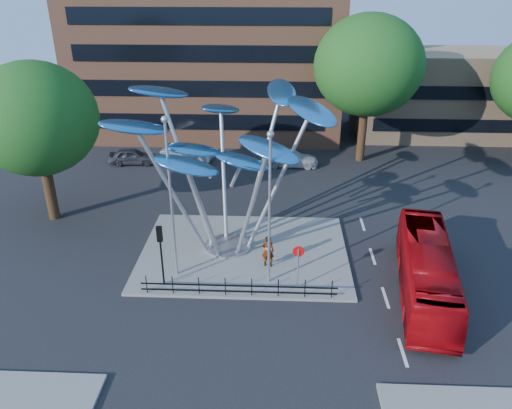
{
  "coord_description": "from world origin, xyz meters",
  "views": [
    {
      "loc": [
        0.82,
        -19.13,
        15.33
      ],
      "look_at": [
        -0.21,
        4.0,
        4.17
      ],
      "focal_mm": 35.0,
      "sensor_mm": 36.0,
      "label": 1
    }
  ],
  "objects_px": {
    "red_bus": "(426,270)",
    "parked_car_mid": "(187,154)",
    "parked_car_left": "(133,156)",
    "tree_left": "(36,119)",
    "street_lamp_left": "(170,186)",
    "pedestrian": "(268,251)",
    "parked_car_right": "(291,158)",
    "leaf_sculpture": "(224,138)",
    "no_entry_sign_island": "(298,260)",
    "tree_right": "(368,66)",
    "traffic_light_island": "(160,243)",
    "street_lamp_right": "(270,197)"
  },
  "relations": [
    {
      "from": "pedestrian",
      "to": "parked_car_right",
      "type": "xyz_separation_m",
      "value": [
        1.56,
        15.88,
        -0.43
      ]
    },
    {
      "from": "leaf_sculpture",
      "to": "parked_car_right",
      "type": "xyz_separation_m",
      "value": [
        4.04,
        13.7,
        -6.2
      ]
    },
    {
      "from": "street_lamp_left",
      "to": "parked_car_left",
      "type": "height_order",
      "value": "street_lamp_left"
    },
    {
      "from": "tree_right",
      "to": "parked_car_mid",
      "type": "bearing_deg",
      "value": -175.86
    },
    {
      "from": "red_bus",
      "to": "parked_car_mid",
      "type": "bearing_deg",
      "value": 139.41
    },
    {
      "from": "street_lamp_right",
      "to": "parked_car_mid",
      "type": "bearing_deg",
      "value": 112.53
    },
    {
      "from": "red_bus",
      "to": "parked_car_left",
      "type": "height_order",
      "value": "red_bus"
    },
    {
      "from": "street_lamp_right",
      "to": "traffic_light_island",
      "type": "xyz_separation_m",
      "value": [
        -5.5,
        -0.5,
        -2.48
      ]
    },
    {
      "from": "red_bus",
      "to": "parked_car_right",
      "type": "xyz_separation_m",
      "value": [
        -6.52,
        17.84,
        -0.71
      ]
    },
    {
      "from": "parked_car_left",
      "to": "parked_car_mid",
      "type": "relative_size",
      "value": 0.91
    },
    {
      "from": "street_lamp_left",
      "to": "street_lamp_right",
      "type": "height_order",
      "value": "street_lamp_left"
    },
    {
      "from": "no_entry_sign_island",
      "to": "tree_left",
      "type": "bearing_deg",
      "value": 154.93
    },
    {
      "from": "street_lamp_right",
      "to": "leaf_sculpture",
      "type": "bearing_deg",
      "value": 124.91
    },
    {
      "from": "no_entry_sign_island",
      "to": "parked_car_mid",
      "type": "relative_size",
      "value": 0.56
    },
    {
      "from": "parked_car_mid",
      "to": "red_bus",
      "type": "bearing_deg",
      "value": -130.83
    },
    {
      "from": "tree_left",
      "to": "street_lamp_left",
      "type": "xyz_separation_m",
      "value": [
        9.5,
        -6.5,
        -1.44
      ]
    },
    {
      "from": "parked_car_left",
      "to": "street_lamp_right",
      "type": "bearing_deg",
      "value": -150.22
    },
    {
      "from": "tree_left",
      "to": "parked_car_left",
      "type": "bearing_deg",
      "value": 75.89
    },
    {
      "from": "street_lamp_right",
      "to": "red_bus",
      "type": "distance_m",
      "value": 8.83
    },
    {
      "from": "no_entry_sign_island",
      "to": "red_bus",
      "type": "relative_size",
      "value": 0.25
    },
    {
      "from": "leaf_sculpture",
      "to": "no_entry_sign_island",
      "type": "distance_m",
      "value": 7.71
    },
    {
      "from": "red_bus",
      "to": "parked_car_mid",
      "type": "height_order",
      "value": "red_bus"
    },
    {
      "from": "tree_left",
      "to": "pedestrian",
      "type": "xyz_separation_m",
      "value": [
        14.42,
        -5.49,
        -5.7
      ]
    },
    {
      "from": "tree_left",
      "to": "parked_car_right",
      "type": "height_order",
      "value": "tree_left"
    },
    {
      "from": "leaf_sculpture",
      "to": "red_bus",
      "type": "height_order",
      "value": "leaf_sculpture"
    },
    {
      "from": "red_bus",
      "to": "pedestrian",
      "type": "distance_m",
      "value": 8.32
    },
    {
      "from": "tree_left",
      "to": "pedestrian",
      "type": "height_order",
      "value": "tree_left"
    },
    {
      "from": "street_lamp_left",
      "to": "red_bus",
      "type": "xyz_separation_m",
      "value": [
        13.0,
        -0.96,
        -3.98
      ]
    },
    {
      "from": "tree_right",
      "to": "street_lamp_right",
      "type": "height_order",
      "value": "tree_right"
    },
    {
      "from": "pedestrian",
      "to": "parked_car_mid",
      "type": "relative_size",
      "value": 0.44
    },
    {
      "from": "tree_right",
      "to": "tree_left",
      "type": "bearing_deg",
      "value": -151.39
    },
    {
      "from": "leaf_sculpture",
      "to": "street_lamp_right",
      "type": "xyz_separation_m",
      "value": [
        2.57,
        -3.68,
        -1.78
      ]
    },
    {
      "from": "parked_car_left",
      "to": "tree_right",
      "type": "bearing_deg",
      "value": -89.69
    },
    {
      "from": "traffic_light_island",
      "to": "no_entry_sign_island",
      "type": "distance_m",
      "value": 7.05
    },
    {
      "from": "tree_right",
      "to": "leaf_sculpture",
      "type": "bearing_deg",
      "value": -123.31
    },
    {
      "from": "leaf_sculpture",
      "to": "parked_car_mid",
      "type": "height_order",
      "value": "leaf_sculpture"
    },
    {
      "from": "parked_car_mid",
      "to": "no_entry_sign_island",
      "type": "bearing_deg",
      "value": -144.96
    },
    {
      "from": "no_entry_sign_island",
      "to": "parked_car_left",
      "type": "height_order",
      "value": "no_entry_sign_island"
    },
    {
      "from": "street_lamp_left",
      "to": "no_entry_sign_island",
      "type": "xyz_separation_m",
      "value": [
        6.5,
        -0.98,
        -3.54
      ]
    },
    {
      "from": "parked_car_right",
      "to": "street_lamp_right",
      "type": "bearing_deg",
      "value": 178.11
    },
    {
      "from": "street_lamp_right",
      "to": "no_entry_sign_island",
      "type": "bearing_deg",
      "value": -17.87
    },
    {
      "from": "red_bus",
      "to": "parked_car_right",
      "type": "bearing_deg",
      "value": 119.47
    },
    {
      "from": "street_lamp_left",
      "to": "pedestrian",
      "type": "xyz_separation_m",
      "value": [
        4.92,
        1.01,
        -4.26
      ]
    },
    {
      "from": "parked_car_mid",
      "to": "parked_car_right",
      "type": "xyz_separation_m",
      "value": [
        8.91,
        -0.53,
        -0.05
      ]
    },
    {
      "from": "traffic_light_island",
      "to": "no_entry_sign_island",
      "type": "height_order",
      "value": "traffic_light_island"
    },
    {
      "from": "tree_right",
      "to": "parked_car_right",
      "type": "xyz_separation_m",
      "value": [
        -6.02,
        -1.62,
        -7.37
      ]
    },
    {
      "from": "parked_car_right",
      "to": "traffic_light_island",
      "type": "bearing_deg",
      "value": 161.65
    },
    {
      "from": "traffic_light_island",
      "to": "street_lamp_right",
      "type": "bearing_deg",
      "value": 5.19
    },
    {
      "from": "parked_car_left",
      "to": "street_lamp_left",
      "type": "bearing_deg",
      "value": -162.42
    },
    {
      "from": "street_lamp_right",
      "to": "no_entry_sign_island",
      "type": "relative_size",
      "value": 3.39
    }
  ]
}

